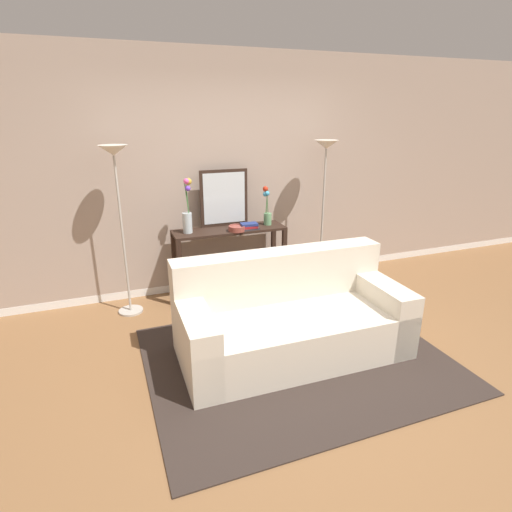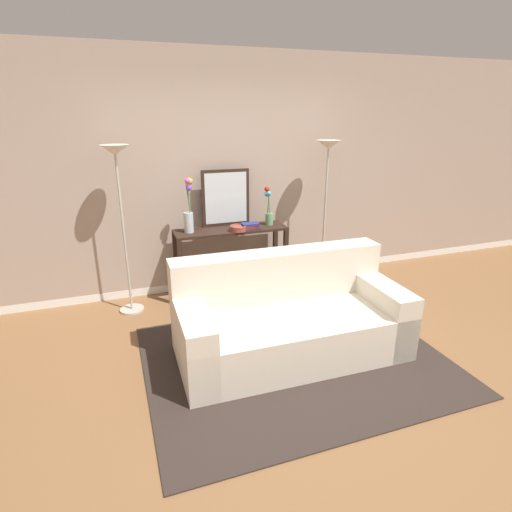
% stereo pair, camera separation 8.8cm
% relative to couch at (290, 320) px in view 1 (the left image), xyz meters
% --- Properties ---
extents(ground_plane, '(16.00, 16.00, 0.02)m').
position_rel_couch_xyz_m(ground_plane, '(-0.03, -0.21, -0.32)').
color(ground_plane, brown).
extents(back_wall, '(12.00, 0.15, 2.74)m').
position_rel_couch_xyz_m(back_wall, '(-0.03, 1.76, 1.06)').
color(back_wall, white).
rests_on(back_wall, ground).
extents(area_rug, '(2.57, 2.04, 0.01)m').
position_rel_couch_xyz_m(area_rug, '(-0.00, -0.16, -0.30)').
color(area_rug, '#332823').
rests_on(area_rug, ground).
extents(couch, '(2.01, 0.96, 0.88)m').
position_rel_couch_xyz_m(couch, '(0.00, 0.00, 0.00)').
color(couch, beige).
rests_on(couch, ground).
extents(console_table, '(1.30, 0.38, 0.81)m').
position_rel_couch_xyz_m(console_table, '(-0.12, 1.41, 0.25)').
color(console_table, black).
rests_on(console_table, ground).
extents(floor_lamp_left, '(0.28, 0.28, 1.78)m').
position_rel_couch_xyz_m(floor_lamp_left, '(-1.30, 1.32, 1.09)').
color(floor_lamp_left, '#B7B2A8').
rests_on(floor_lamp_left, ground).
extents(floor_lamp_right, '(0.28, 0.28, 1.77)m').
position_rel_couch_xyz_m(floor_lamp_right, '(1.04, 1.32, 1.08)').
color(floor_lamp_right, '#B7B2A8').
rests_on(floor_lamp_right, ground).
extents(wall_mirror, '(0.56, 0.02, 0.65)m').
position_rel_couch_xyz_m(wall_mirror, '(-0.13, 1.57, 0.82)').
color(wall_mirror, black).
rests_on(wall_mirror, console_table).
extents(vase_tall_flowers, '(0.12, 0.12, 0.61)m').
position_rel_couch_xyz_m(vase_tall_flowers, '(-0.60, 1.41, 0.72)').
color(vase_tall_flowers, silver).
rests_on(vase_tall_flowers, console_table).
extents(vase_short_flowers, '(0.10, 0.11, 0.45)m').
position_rel_couch_xyz_m(vase_short_flowers, '(0.35, 1.43, 0.67)').
color(vase_short_flowers, '#669E6B').
rests_on(vase_short_flowers, console_table).
extents(fruit_bowl, '(0.19, 0.19, 0.06)m').
position_rel_couch_xyz_m(fruit_bowl, '(-0.07, 1.29, 0.53)').
color(fruit_bowl, brown).
rests_on(fruit_bowl, console_table).
extents(book_stack, '(0.23, 0.15, 0.07)m').
position_rel_couch_xyz_m(book_stack, '(0.07, 1.30, 0.53)').
color(book_stack, '#2D2D33').
rests_on(book_stack, console_table).
extents(book_row_under_console, '(0.36, 0.17, 0.13)m').
position_rel_couch_xyz_m(book_row_under_console, '(-0.47, 1.41, -0.26)').
color(book_row_under_console, tan).
rests_on(book_row_under_console, ground).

